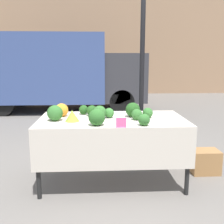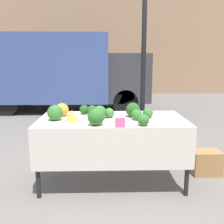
# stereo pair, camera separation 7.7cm
# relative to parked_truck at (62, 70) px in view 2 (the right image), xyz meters

# --- Properties ---
(ground_plane) EXTENTS (40.00, 40.00, 0.00)m
(ground_plane) POSITION_rel_parked_truck_xyz_m (1.38, -5.02, -1.22)
(ground_plane) COLOR slate
(building_facade) EXTENTS (16.00, 0.60, 5.32)m
(building_facade) POSITION_rel_parked_truck_xyz_m (1.38, 4.20, 1.45)
(building_facade) COLOR #9E7A5B
(building_facade) RESTS_ON ground_plane
(tent_pole) EXTENTS (0.07, 0.07, 2.50)m
(tent_pole) POSITION_rel_parked_truck_xyz_m (1.86, -4.30, 0.03)
(tent_pole) COLOR black
(tent_pole) RESTS_ON ground_plane
(parked_truck) EXTENTS (4.88, 2.09, 2.25)m
(parked_truck) POSITION_rel_parked_truck_xyz_m (0.00, 0.00, 0.00)
(parked_truck) COLOR #384C84
(parked_truck) RESTS_ON ground_plane
(market_table) EXTENTS (1.78, 0.94, 0.82)m
(market_table) POSITION_rel_parked_truck_xyz_m (1.38, -5.09, -0.50)
(market_table) COLOR beige
(market_table) RESTS_ON ground_plane
(orange_cauliflower) EXTENTS (0.17, 0.17, 0.17)m
(orange_cauliflower) POSITION_rel_parked_truck_xyz_m (0.75, -4.87, -0.32)
(orange_cauliflower) COLOR orange
(orange_cauliflower) RESTS_ON market_table
(romanesco_head) EXTENTS (0.16, 0.16, 0.13)m
(romanesco_head) POSITION_rel_parked_truck_xyz_m (0.91, -5.15, -0.34)
(romanesco_head) COLOR #93B238
(romanesco_head) RESTS_ON market_table
(broccoli_head_0) EXTENTS (0.12, 0.12, 0.12)m
(broccoli_head_0) POSITION_rel_parked_truck_xyz_m (1.35, -4.98, -0.34)
(broccoli_head_0) COLOR #387533
(broccoli_head_0) RESTS_ON market_table
(broccoli_head_1) EXTENTS (0.18, 0.18, 0.18)m
(broccoli_head_1) POSITION_rel_parked_truck_xyz_m (1.64, -4.94, -0.31)
(broccoli_head_1) COLOR #23511E
(broccoli_head_1) RESTS_ON market_table
(broccoli_head_2) EXTENTS (0.18, 0.18, 0.18)m
(broccoli_head_2) POSITION_rel_parked_truck_xyz_m (1.19, -5.36, -0.31)
(broccoli_head_2) COLOR #2D6628
(broccoli_head_2) RESTS_ON market_table
(broccoli_head_3) EXTENTS (0.12, 0.12, 0.12)m
(broccoli_head_3) POSITION_rel_parked_truck_xyz_m (1.02, -4.75, -0.34)
(broccoli_head_3) COLOR #23511E
(broccoli_head_3) RESTS_ON market_table
(broccoli_head_4) EXTENTS (0.13, 0.13, 0.13)m
(broccoli_head_4) POSITION_rel_parked_truck_xyz_m (1.67, -5.12, -0.34)
(broccoli_head_4) COLOR #336B2D
(broccoli_head_4) RESTS_ON market_table
(broccoli_head_5) EXTENTS (0.14, 0.14, 0.14)m
(broccoli_head_5) POSITION_rel_parked_truck_xyz_m (1.13, -4.86, -0.33)
(broccoli_head_5) COLOR #23511E
(broccoli_head_5) RESTS_ON market_table
(broccoli_head_6) EXTENTS (0.13, 0.13, 0.13)m
(broccoli_head_6) POSITION_rel_parked_truck_xyz_m (1.71, -5.40, -0.34)
(broccoli_head_6) COLOR #336B2D
(broccoli_head_6) RESTS_ON market_table
(broccoli_head_7) EXTENTS (0.19, 0.19, 0.19)m
(broccoli_head_7) POSITION_rel_parked_truck_xyz_m (0.70, -5.11, -0.31)
(broccoli_head_7) COLOR #336B2D
(broccoli_head_7) RESTS_ON market_table
(broccoli_head_8) EXTENTS (0.16, 0.16, 0.16)m
(broccoli_head_8) POSITION_rel_parked_truck_xyz_m (1.23, -5.03, -0.32)
(broccoli_head_8) COLOR #336B2D
(broccoli_head_8) RESTS_ON market_table
(broccoli_head_9) EXTENTS (0.13, 0.13, 0.13)m
(broccoli_head_9) POSITION_rel_parked_truck_xyz_m (1.82, -5.01, -0.34)
(broccoli_head_9) COLOR #336B2D
(broccoli_head_9) RESTS_ON market_table
(price_sign) EXTENTS (0.11, 0.01, 0.11)m
(price_sign) POSITION_rel_parked_truck_xyz_m (1.45, -5.48, -0.35)
(price_sign) COLOR #F45B9E
(price_sign) RESTS_ON market_table
(produce_crate) EXTENTS (0.37, 0.27, 0.32)m
(produce_crate) POSITION_rel_parked_truck_xyz_m (2.66, -4.85, -1.06)
(produce_crate) COLOR #9E7042
(produce_crate) RESTS_ON ground_plane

